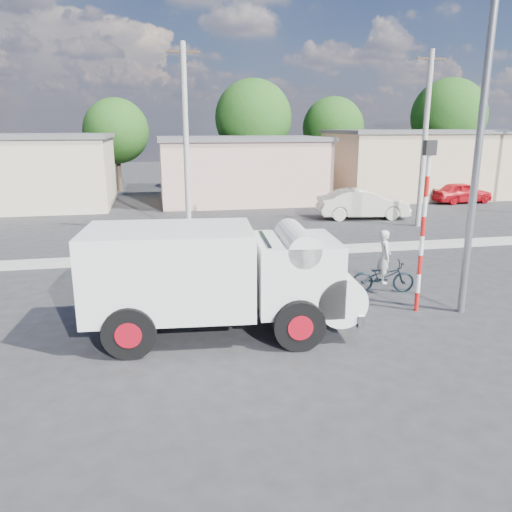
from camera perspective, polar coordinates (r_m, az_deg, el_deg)
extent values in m
plane|color=#262629|center=(11.29, 6.99, -10.00)|extent=(120.00, 120.00, 0.00)
cube|color=#99968E|center=(18.61, -0.66, 0.30)|extent=(40.00, 0.80, 0.16)
cylinder|color=black|center=(10.73, -14.28, -8.46)|extent=(1.14, 0.42, 1.12)
cylinder|color=red|center=(10.73, -14.28, -8.46)|extent=(0.58, 0.41, 0.55)
cylinder|color=black|center=(12.71, -13.02, -4.70)|extent=(1.14, 0.42, 1.12)
cylinder|color=red|center=(12.71, -13.02, -4.70)|extent=(0.58, 0.41, 0.55)
cylinder|color=black|center=(10.81, 4.94, -7.86)|extent=(1.14, 0.42, 1.12)
cylinder|color=red|center=(10.81, 4.94, -7.86)|extent=(0.58, 0.41, 0.55)
cylinder|color=black|center=(12.78, 3.09, -4.23)|extent=(1.14, 0.42, 1.12)
cylinder|color=red|center=(12.78, 3.09, -4.23)|extent=(0.58, 0.41, 0.55)
cube|color=black|center=(11.59, -5.06, -5.86)|extent=(4.78, 1.72, 0.18)
cube|color=white|center=(11.32, -9.81, -1.53)|extent=(3.84, 2.55, 1.88)
cube|color=white|center=(11.53, 4.51, -1.84)|extent=(2.01, 2.24, 1.58)
cylinder|color=white|center=(11.86, 8.58, -3.82)|extent=(1.30, 2.18, 1.12)
cylinder|color=white|center=(11.35, 4.58, 1.61)|extent=(0.89, 2.14, 0.71)
cube|color=silver|center=(12.10, 10.38, -5.56)|extent=(0.33, 2.19, 0.29)
cube|color=black|center=(11.30, 1.00, 0.27)|extent=(0.23, 1.73, 0.71)
imported|color=black|center=(14.88, 14.32, -2.29)|extent=(1.88, 0.96, 0.94)
imported|color=silver|center=(14.80, 14.39, -1.18)|extent=(0.47, 0.62, 1.54)
imported|color=beige|center=(26.62, 12.11, 5.84)|extent=(4.81, 2.16, 1.53)
imported|color=#B70C15|center=(34.00, 22.41, 6.73)|extent=(3.96, 1.87, 1.31)
cylinder|color=red|center=(13.72, 17.89, -4.97)|extent=(0.11, 0.11, 0.50)
cylinder|color=white|center=(13.57, 18.05, -2.98)|extent=(0.11, 0.11, 0.50)
cylinder|color=red|center=(13.43, 18.22, -0.95)|extent=(0.11, 0.11, 0.50)
cylinder|color=white|center=(13.31, 18.39, 1.13)|extent=(0.11, 0.11, 0.50)
cylinder|color=red|center=(13.21, 18.56, 3.24)|extent=(0.11, 0.11, 0.50)
cylinder|color=white|center=(13.13, 18.74, 5.37)|extent=(0.11, 0.11, 0.50)
cylinder|color=red|center=(13.06, 18.92, 7.54)|extent=(0.11, 0.11, 0.50)
cylinder|color=white|center=(13.02, 19.10, 9.72)|extent=(0.11, 0.11, 0.50)
cube|color=black|center=(12.99, 19.26, 11.60)|extent=(0.28, 0.18, 0.36)
cylinder|color=slate|center=(13.32, 24.23, 12.58)|extent=(0.18, 0.18, 9.00)
cube|color=beige|center=(33.00, -26.81, 8.42)|extent=(12.00, 7.00, 4.00)
cube|color=#59595B|center=(32.89, -27.25, 12.08)|extent=(12.30, 7.30, 0.24)
cube|color=#DCA697|center=(32.29, -1.79, 9.68)|extent=(10.00, 7.00, 3.80)
cube|color=#59595B|center=(32.18, -1.82, 13.26)|extent=(10.30, 7.30, 0.24)
cube|color=tan|center=(36.24, 17.56, 9.88)|extent=(11.00, 7.00, 4.20)
cube|color=#59595B|center=(36.15, 17.84, 13.38)|extent=(11.30, 7.30, 0.24)
cylinder|color=#38281E|center=(38.93, -15.44, 9.77)|extent=(0.36, 0.36, 3.47)
sphere|color=#2A641E|center=(38.82, -15.71, 13.60)|extent=(4.71, 4.71, 4.71)
cylinder|color=#38281E|center=(38.51, -0.32, 10.79)|extent=(0.36, 0.36, 4.20)
sphere|color=#2A641E|center=(38.43, -0.33, 15.48)|extent=(5.70, 5.70, 5.70)
cylinder|color=#38281E|center=(42.32, 8.66, 10.59)|extent=(0.36, 0.36, 3.64)
sphere|color=#2A641E|center=(42.23, 8.80, 14.29)|extent=(4.94, 4.94, 4.94)
cylinder|color=#38281E|center=(44.42, 20.75, 10.48)|extent=(0.36, 0.36, 4.37)
sphere|color=#2A641E|center=(44.36, 21.15, 14.69)|extent=(5.93, 5.93, 5.93)
cylinder|color=#99968E|center=(21.77, -8.01, 12.69)|extent=(0.24, 0.24, 8.00)
cube|color=#38281E|center=(21.96, -8.36, 22.12)|extent=(1.40, 0.08, 0.08)
cylinder|color=#99968E|center=(24.99, 18.70, 12.31)|extent=(0.24, 0.24, 8.00)
cube|color=#38281E|center=(25.14, 19.41, 20.51)|extent=(1.40, 0.08, 0.08)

